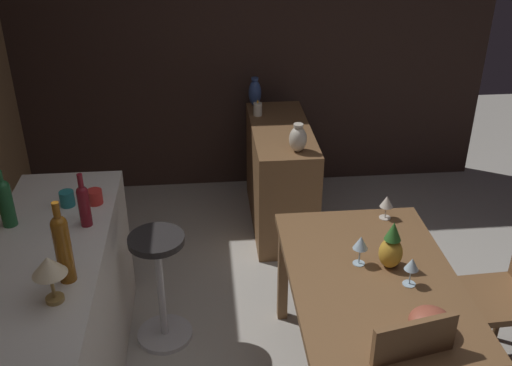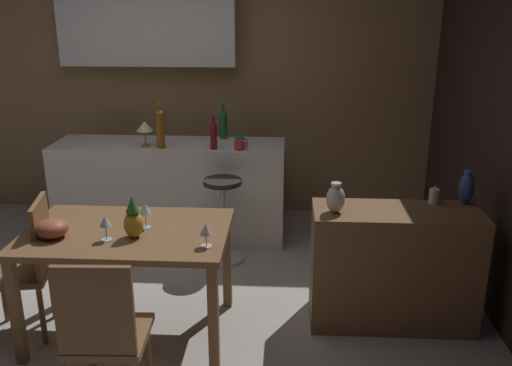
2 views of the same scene
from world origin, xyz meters
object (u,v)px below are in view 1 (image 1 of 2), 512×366
at_px(wine_glass_center, 412,265).
at_px(vase_ceramic_ivory, 298,139).
at_px(sideboard_cabinet, 280,176).
at_px(wine_bottle_green, 5,201).
at_px(wine_glass_left, 387,202).
at_px(wine_bottle_ruby, 84,203).
at_px(bar_stool, 161,286).
at_px(chair_by_doorway, 510,289).
at_px(cup_red, 95,197).
at_px(wine_glass_right, 361,243).
at_px(cup_teal, 67,198).
at_px(pineapple_centerpiece, 391,248).
at_px(vase_ceramic_blue, 255,93).
at_px(fruit_bowl, 431,322).
at_px(counter_lamp, 49,268).
at_px(wine_bottle_amber, 63,246).
at_px(dining_table, 372,291).
at_px(pillar_candle_tall, 258,109).

relative_size(wine_glass_center, vase_ceramic_ivory, 0.77).
distance_m(sideboard_cabinet, wine_bottle_green, 2.18).
distance_m(wine_glass_left, wine_bottle_ruby, 1.68).
distance_m(bar_stool, wine_bottle_ruby, 0.73).
xyz_separation_m(chair_by_doorway, cup_red, (0.49, 2.25, 0.42)).
bearing_deg(wine_bottle_ruby, wine_glass_right, -100.32).
bearing_deg(wine_bottle_ruby, cup_teal, 32.12).
bearing_deg(pineapple_centerpiece, wine_glass_left, -13.57).
bearing_deg(cup_teal, vase_ceramic_blue, -36.06).
xyz_separation_m(fruit_bowl, counter_lamp, (0.18, 1.63, 0.28)).
height_order(wine_glass_right, wine_bottle_ruby, wine_bottle_ruby).
distance_m(pineapple_centerpiece, wine_bottle_green, 1.99).
bearing_deg(cup_red, chair_by_doorway, -102.33).
distance_m(sideboard_cabinet, wine_bottle_amber, 2.30).
xyz_separation_m(pineapple_centerpiece, counter_lamp, (-0.32, 1.59, 0.22)).
height_order(bar_stool, wine_glass_center, wine_glass_center).
xyz_separation_m(dining_table, chair_by_doorway, (0.10, -0.81, -0.13)).
relative_size(wine_glass_right, pineapple_centerpiece, 0.63).
relative_size(cup_teal, cup_red, 0.95).
bearing_deg(wine_bottle_amber, pineapple_centerpiece, -83.54).
relative_size(wine_bottle_ruby, vase_ceramic_blue, 1.26).
bearing_deg(wine_glass_right, vase_ceramic_ivory, 6.35).
xyz_separation_m(wine_glass_left, wine_bottle_green, (-0.14, 2.06, 0.20)).
bearing_deg(sideboard_cabinet, wine_bottle_amber, 146.46).
bearing_deg(cup_red, sideboard_cabinet, -46.23).
bearing_deg(cup_teal, bar_stool, -102.39).
bearing_deg(dining_table, sideboard_cabinet, 7.90).
bearing_deg(fruit_bowl, wine_glass_center, -3.41).
relative_size(wine_glass_right, counter_lamp, 0.73).
relative_size(wine_bottle_ruby, wine_bottle_amber, 0.74).
distance_m(chair_by_doorway, wine_bottle_ruby, 2.33).
xyz_separation_m(vase_ceramic_blue, vase_ceramic_ivory, (-0.89, -0.21, -0.02)).
height_order(sideboard_cabinet, cup_teal, cup_teal).
bearing_deg(counter_lamp, wine_bottle_green, 28.76).
bearing_deg(wine_bottle_amber, sideboard_cabinet, -33.54).
distance_m(wine_glass_center, cup_red, 1.73).
relative_size(bar_stool, wine_bottle_green, 2.30).
bearing_deg(wine_bottle_ruby, wine_glass_left, -84.06).
xyz_separation_m(cup_red, vase_ceramic_ivory, (0.73, -1.25, -0.03)).
xyz_separation_m(wine_glass_left, fruit_bowl, (-0.96, 0.08, -0.05)).
height_order(wine_bottle_ruby, vase_ceramic_blue, wine_bottle_ruby).
distance_m(bar_stool, wine_bottle_amber, 0.97).
xyz_separation_m(wine_glass_right, wine_bottle_amber, (-0.21, 1.41, 0.22)).
relative_size(chair_by_doorway, fruit_bowl, 4.93).
relative_size(wine_glass_center, fruit_bowl, 0.80).
bearing_deg(dining_table, pillar_candle_tall, 11.10).
bearing_deg(wine_bottle_green, cup_teal, -56.21).
height_order(bar_stool, vase_ceramic_blue, vase_ceramic_blue).
relative_size(wine_glass_right, pillar_candle_tall, 1.31).
height_order(cup_red, vase_ceramic_ivory, vase_ceramic_ivory).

